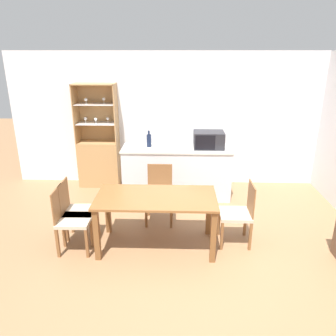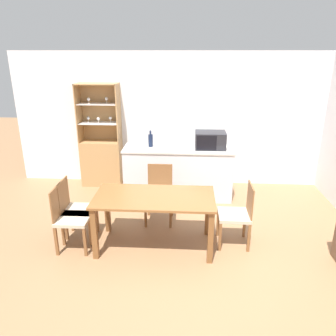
% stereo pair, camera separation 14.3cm
% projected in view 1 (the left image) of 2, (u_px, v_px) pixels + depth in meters
% --- Properties ---
extents(ground_plane, '(18.00, 18.00, 0.00)m').
position_uv_depth(ground_plane, '(188.00, 256.00, 4.30)').
color(ground_plane, '#936B47').
extents(wall_back, '(6.80, 0.06, 2.55)m').
position_uv_depth(wall_back, '(186.00, 120.00, 6.34)').
color(wall_back, silver).
rests_on(wall_back, ground_plane).
extents(kitchen_counter, '(1.95, 0.61, 0.92)m').
position_uv_depth(kitchen_counter, '(177.00, 172.00, 5.94)').
color(kitchen_counter, silver).
rests_on(kitchen_counter, ground_plane).
extents(display_cabinet, '(0.78, 0.39, 1.98)m').
position_uv_depth(display_cabinet, '(99.00, 156.00, 6.42)').
color(display_cabinet, tan).
rests_on(display_cabinet, ground_plane).
extents(dining_table, '(1.59, 0.80, 0.74)m').
position_uv_depth(dining_table, '(156.00, 204.00, 4.33)').
color(dining_table, brown).
rests_on(dining_table, ground_plane).
extents(dining_chair_side_left_far, '(0.43, 0.43, 0.89)m').
position_uv_depth(dining_chair_side_left_far, '(77.00, 211.00, 4.54)').
color(dining_chair_side_left_far, '#C1B299').
rests_on(dining_chair_side_left_far, ground_plane).
extents(dining_chair_side_left_near, '(0.43, 0.43, 0.89)m').
position_uv_depth(dining_chair_side_left_near, '(71.00, 219.00, 4.31)').
color(dining_chair_side_left_near, '#C1B299').
rests_on(dining_chair_side_left_near, ground_plane).
extents(dining_chair_side_right_far, '(0.42, 0.42, 0.89)m').
position_uv_depth(dining_chair_side_right_far, '(238.00, 213.00, 4.47)').
color(dining_chair_side_right_far, '#C1B299').
rests_on(dining_chair_side_right_far, ground_plane).
extents(dining_chair_head_far, '(0.42, 0.42, 0.89)m').
position_uv_depth(dining_chair_head_far, '(159.00, 194.00, 5.08)').
color(dining_chair_head_far, '#C1B299').
rests_on(dining_chair_head_far, ground_plane).
extents(microwave, '(0.53, 0.39, 0.29)m').
position_uv_depth(microwave, '(209.00, 140.00, 5.75)').
color(microwave, '#232328').
rests_on(microwave, kitchen_counter).
extents(wine_bottle, '(0.08, 0.08, 0.29)m').
position_uv_depth(wine_bottle, '(149.00, 140.00, 5.82)').
color(wine_bottle, '#141E38').
rests_on(wine_bottle, kitchen_counter).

